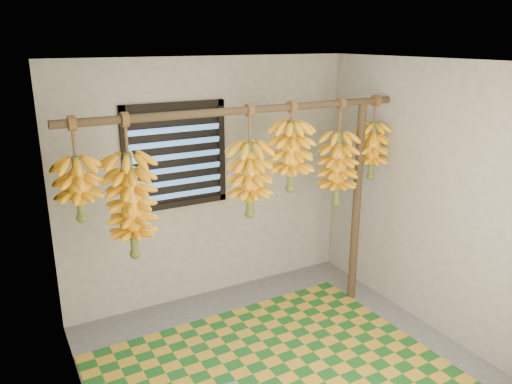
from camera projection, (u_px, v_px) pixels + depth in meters
floor at (289, 370)px, 4.02m from camera, size 3.00×3.00×0.01m
ceiling at (296, 62)px, 3.31m from camera, size 3.00×3.00×0.01m
wall_back at (210, 181)px, 4.93m from camera, size 3.00×0.01×2.40m
wall_left at (79, 275)px, 2.98m from camera, size 0.01×3.00×2.40m
wall_right at (437, 200)px, 4.35m from camera, size 0.01×3.00×2.40m
window at (176, 156)px, 4.65m from camera, size 1.00×0.04×1.00m
hanging_pole at (247, 110)px, 4.01m from camera, size 3.00×0.06×0.06m
support_post at (357, 205)px, 4.86m from camera, size 0.08×0.08×2.00m
woven_mat at (276, 377)px, 3.92m from camera, size 2.71×2.19×0.01m
banana_bunch_a at (79, 189)px, 3.53m from camera, size 0.31×0.31×0.75m
banana_bunch_b at (131, 206)px, 3.76m from camera, size 0.36×0.36×1.12m
banana_bunch_c at (250, 179)px, 4.20m from camera, size 0.36×0.36×0.95m
banana_bunch_d at (291, 156)px, 4.34m from camera, size 0.38×0.38×0.78m
banana_bunch_e at (338, 168)px, 4.62m from camera, size 0.36×0.36×1.00m
banana_bunch_f at (372, 151)px, 4.77m from camera, size 0.29×0.29×0.80m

